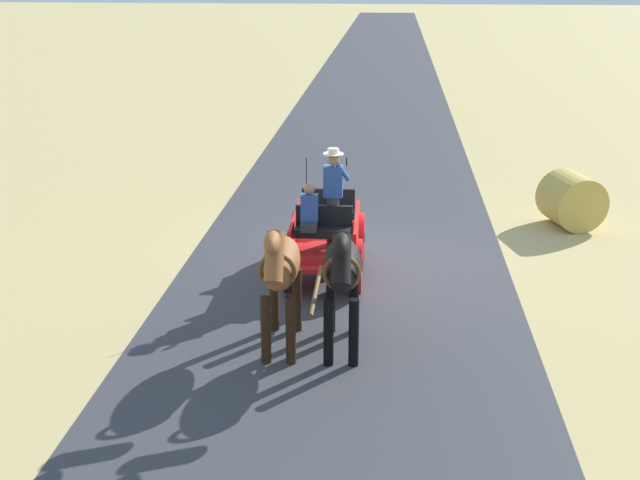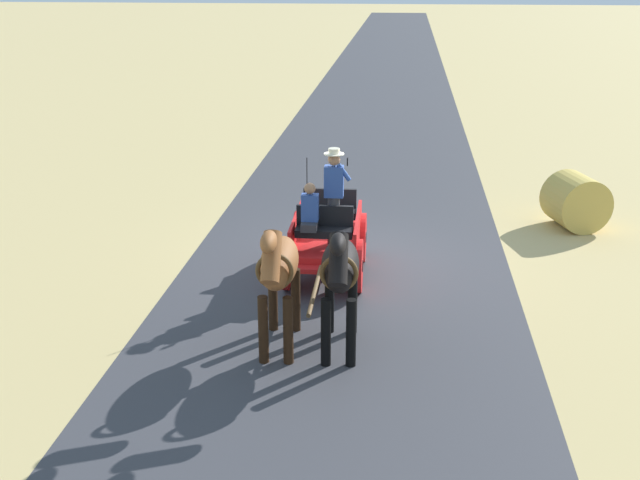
{
  "view_description": "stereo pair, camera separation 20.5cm",
  "coord_description": "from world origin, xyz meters",
  "px_view_note": "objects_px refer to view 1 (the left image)",
  "views": [
    {
      "loc": [
        -0.8,
        14.57,
        5.57
      ],
      "look_at": [
        0.34,
        2.05,
        1.1
      ],
      "focal_mm": 43.95,
      "sensor_mm": 36.0,
      "label": 1
    },
    {
      "loc": [
        -1.0,
        14.55,
        5.57
      ],
      "look_at": [
        0.34,
        2.05,
        1.1
      ],
      "focal_mm": 43.95,
      "sensor_mm": 36.0,
      "label": 2
    }
  ],
  "objects_px": {
    "horse_drawn_carriage": "(326,234)",
    "hay_bale": "(572,200)",
    "horse_near_side": "(342,270)",
    "horse_off_side": "(280,268)"
  },
  "relations": [
    {
      "from": "hay_bale",
      "to": "horse_near_side",
      "type": "bearing_deg",
      "value": 53.89
    },
    {
      "from": "horse_drawn_carriage",
      "to": "horse_near_side",
      "type": "height_order",
      "value": "horse_drawn_carriage"
    },
    {
      "from": "horse_drawn_carriage",
      "to": "hay_bale",
      "type": "xyz_separation_m",
      "value": [
        -5.17,
        -3.39,
        -0.22
      ]
    },
    {
      "from": "horse_near_side",
      "to": "hay_bale",
      "type": "bearing_deg",
      "value": -126.11
    },
    {
      "from": "horse_drawn_carriage",
      "to": "hay_bale",
      "type": "bearing_deg",
      "value": -146.75
    },
    {
      "from": "horse_near_side",
      "to": "hay_bale",
      "type": "relative_size",
      "value": 1.84
    },
    {
      "from": "horse_off_side",
      "to": "hay_bale",
      "type": "bearing_deg",
      "value": -131.01
    },
    {
      "from": "horse_drawn_carriage",
      "to": "hay_bale",
      "type": "distance_m",
      "value": 6.19
    },
    {
      "from": "horse_drawn_carriage",
      "to": "horse_off_side",
      "type": "bearing_deg",
      "value": 82.23
    },
    {
      "from": "horse_near_side",
      "to": "horse_off_side",
      "type": "relative_size",
      "value": 1.0
    }
  ]
}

